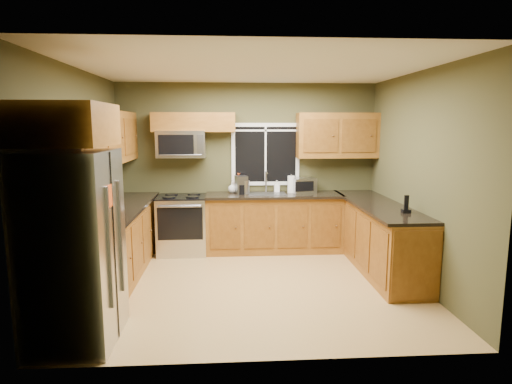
{
  "coord_description": "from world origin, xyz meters",
  "views": [
    {
      "loc": [
        -0.31,
        -5.22,
        2.02
      ],
      "look_at": [
        0.05,
        0.35,
        1.15
      ],
      "focal_mm": 30.0,
      "sensor_mm": 36.0,
      "label": 1
    }
  ],
  "objects": [
    {
      "name": "sink",
      "position": [
        0.3,
        1.49,
        0.95
      ],
      "size": [
        0.6,
        0.42,
        0.36
      ],
      "color": "slate",
      "rests_on": "countertop_back"
    },
    {
      "name": "range",
      "position": [
        -1.05,
        1.47,
        0.47
      ],
      "size": [
        0.76,
        0.69,
        0.94
      ],
      "color": "#B7B7BC",
      "rests_on": "ground"
    },
    {
      "name": "kettle",
      "position": [
        -0.05,
        1.51,
        1.06
      ],
      "size": [
        0.19,
        0.19,
        0.27
      ],
      "color": "#B7B7BC",
      "rests_on": "countertop_back"
    },
    {
      "name": "soap_bottle_a",
      "position": [
        -0.15,
        1.7,
        1.1
      ],
      "size": [
        0.16,
        0.16,
        0.31
      ],
      "primitive_type": "imported",
      "rotation": [
        0.0,
        0.0,
        0.4
      ],
      "color": "#E34C15",
      "rests_on": "countertop_back"
    },
    {
      "name": "upper_cabinets_back_right",
      "position": [
        1.45,
        1.64,
        1.86
      ],
      "size": [
        1.3,
        0.33,
        0.72
      ],
      "primitive_type": "cube",
      "color": "brown",
      "rests_on": "back_wall"
    },
    {
      "name": "right_wall",
      "position": [
        2.1,
        0.0,
        1.35
      ],
      "size": [
        0.0,
        3.6,
        3.6
      ],
      "primitive_type": "plane",
      "rotation": [
        1.57,
        0.0,
        -1.57
      ],
      "color": "#424023",
      "rests_on": "ground"
    },
    {
      "name": "upper_cabinets_back_left",
      "position": [
        -0.85,
        1.64,
        2.07
      ],
      "size": [
        1.3,
        0.33,
        0.3
      ],
      "primitive_type": "cube",
      "color": "brown",
      "rests_on": "back_wall"
    },
    {
      "name": "toaster_oven",
      "position": [
        0.9,
        1.61,
        1.06
      ],
      "size": [
        0.44,
        0.38,
        0.24
      ],
      "color": "#B7B7BC",
      "rests_on": "countertop_back"
    },
    {
      "name": "refrigerator",
      "position": [
        -1.74,
        -1.3,
        0.9
      ],
      "size": [
        0.74,
        0.9,
        1.8
      ],
      "color": "#B7B7BC",
      "rests_on": "ground"
    },
    {
      "name": "soap_bottle_b",
      "position": [
        0.48,
        1.7,
        1.03
      ],
      "size": [
        0.09,
        0.09,
        0.19
      ],
      "primitive_type": "imported",
      "rotation": [
        0.0,
        0.0,
        0.04
      ],
      "color": "white",
      "rests_on": "countertop_back"
    },
    {
      "name": "countertop_peninsula",
      "position": [
        1.78,
        0.55,
        0.92
      ],
      "size": [
        0.65,
        2.5,
        0.04
      ],
      "primitive_type": "cube",
      "color": "black",
      "rests_on": "base_cabinets_peninsula"
    },
    {
      "name": "soap_bottle_c",
      "position": [
        -0.25,
        1.64,
        1.03
      ],
      "size": [
        0.17,
        0.17,
        0.18
      ],
      "primitive_type": "imported",
      "rotation": [
        0.0,
        0.0,
        0.29
      ],
      "color": "white",
      "rests_on": "countertop_back"
    },
    {
      "name": "left_wall",
      "position": [
        -2.1,
        0.0,
        1.35
      ],
      "size": [
        0.0,
        3.6,
        3.6
      ],
      "primitive_type": "plane",
      "rotation": [
        1.57,
        0.0,
        1.57
      ],
      "color": "#424023",
      "rests_on": "ground"
    },
    {
      "name": "upper_cabinets_left",
      "position": [
        -1.94,
        0.48,
        1.86
      ],
      "size": [
        0.33,
        2.65,
        0.72
      ],
      "primitive_type": "cube",
      "color": "brown",
      "rests_on": "left_wall"
    },
    {
      "name": "front_wall",
      "position": [
        0.0,
        -1.8,
        1.35
      ],
      "size": [
        4.2,
        0.0,
        4.2
      ],
      "primitive_type": "plane",
      "rotation": [
        -1.57,
        0.0,
        0.0
      ],
      "color": "#424023",
      "rests_on": "ground"
    },
    {
      "name": "ceiling",
      "position": [
        0.0,
        0.0,
        2.7
      ],
      "size": [
        4.2,
        4.2,
        0.0
      ],
      "primitive_type": "plane",
      "rotation": [
        3.14,
        0.0,
        0.0
      ],
      "color": "white",
      "rests_on": "back_wall"
    },
    {
      "name": "countertop_left",
      "position": [
        -1.78,
        0.48,
        0.92
      ],
      "size": [
        0.65,
        2.65,
        0.04
      ],
      "primitive_type": "cube",
      "color": "black",
      "rests_on": "base_cabinets_left"
    },
    {
      "name": "cordless_phone",
      "position": [
        1.9,
        -0.11,
        1.01
      ],
      "size": [
        0.11,
        0.11,
        0.22
      ],
      "color": "black",
      "rests_on": "countertop_peninsula"
    },
    {
      "name": "paper_towel_roll",
      "position": [
        0.7,
        1.6,
        1.08
      ],
      "size": [
        0.13,
        0.13,
        0.3
      ],
      "color": "white",
      "rests_on": "countertop_back"
    },
    {
      "name": "base_cabinets_peninsula",
      "position": [
        1.8,
        0.54,
        0.45
      ],
      "size": [
        0.6,
        2.52,
        0.9
      ],
      "color": "brown",
      "rests_on": "ground"
    },
    {
      "name": "upper_cabinet_over_fridge",
      "position": [
        -1.74,
        -1.3,
        2.03
      ],
      "size": [
        0.72,
        0.9,
        0.38
      ],
      "primitive_type": "cube",
      "color": "brown",
      "rests_on": "left_wall"
    },
    {
      "name": "microwave",
      "position": [
        -1.05,
        1.61,
        1.73
      ],
      "size": [
        0.76,
        0.41,
        0.42
      ],
      "color": "#B7B7BC",
      "rests_on": "back_wall"
    },
    {
      "name": "countertop_back",
      "position": [
        0.42,
        1.48,
        0.92
      ],
      "size": [
        2.17,
        0.65,
        0.04
      ],
      "primitive_type": "cube",
      "color": "black",
      "rests_on": "base_cabinets_back"
    },
    {
      "name": "floor",
      "position": [
        0.0,
        0.0,
        0.0
      ],
      "size": [
        4.2,
        4.2,
        0.0
      ],
      "primitive_type": "plane",
      "color": "tan",
      "rests_on": "ground"
    },
    {
      "name": "back_wall",
      "position": [
        0.0,
        1.8,
        1.35
      ],
      "size": [
        4.2,
        0.0,
        4.2
      ],
      "primitive_type": "plane",
      "rotation": [
        1.57,
        0.0,
        0.0
      ],
      "color": "#424023",
      "rests_on": "ground"
    },
    {
      "name": "window",
      "position": [
        0.3,
        1.78,
        1.55
      ],
      "size": [
        1.12,
        0.03,
        1.02
      ],
      "color": "white",
      "rests_on": "back_wall"
    },
    {
      "name": "base_cabinets_back",
      "position": [
        0.42,
        1.5,
        0.45
      ],
      "size": [
        2.17,
        0.6,
        0.9
      ],
      "primitive_type": "cube",
      "color": "brown",
      "rests_on": "ground"
    },
    {
      "name": "base_cabinets_left",
      "position": [
        -1.8,
        0.48,
        0.45
      ],
      "size": [
        0.6,
        2.65,
        0.9
      ],
      "primitive_type": "cube",
      "color": "brown",
      "rests_on": "ground"
    },
    {
      "name": "coffee_maker",
      "position": [
        -0.11,
        1.52,
        1.07
      ],
      "size": [
        0.22,
        0.26,
        0.29
      ],
      "color": "slate",
      "rests_on": "countertop_back"
    }
  ]
}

